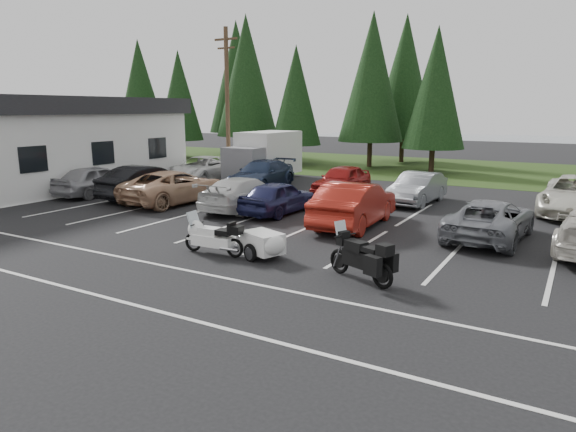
# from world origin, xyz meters

# --- Properties ---
(ground) EXTENTS (120.00, 120.00, 0.00)m
(ground) POSITION_xyz_m (0.00, 0.00, 0.00)
(ground) COLOR black
(ground) RESTS_ON ground
(grass_strip) EXTENTS (80.00, 16.00, 0.01)m
(grass_strip) POSITION_xyz_m (0.00, 24.00, 0.01)
(grass_strip) COLOR #213812
(grass_strip) RESTS_ON ground
(lake_water) EXTENTS (70.00, 50.00, 0.02)m
(lake_water) POSITION_xyz_m (4.00, 55.00, 0.00)
(lake_water) COLOR slate
(lake_water) RESTS_ON ground
(building) EXTENTS (10.60, 15.60, 4.90)m
(building) POSITION_xyz_m (-18.00, 4.00, 2.45)
(building) COLOR white
(building) RESTS_ON ground
(utility_pole) EXTENTS (1.60, 0.26, 9.00)m
(utility_pole) POSITION_xyz_m (-10.00, 12.00, 4.70)
(utility_pole) COLOR #473321
(utility_pole) RESTS_ON ground
(box_truck) EXTENTS (2.40, 5.60, 2.90)m
(box_truck) POSITION_xyz_m (-8.00, 12.50, 1.45)
(box_truck) COLOR silver
(box_truck) RESTS_ON ground
(stall_markings) EXTENTS (32.00, 16.00, 0.01)m
(stall_markings) POSITION_xyz_m (0.00, 2.00, 0.00)
(stall_markings) COLOR silver
(stall_markings) RESTS_ON ground
(conifer_0) EXTENTS (4.58, 4.58, 10.66)m
(conifer_0) POSITION_xyz_m (-28.00, 22.50, 6.23)
(conifer_0) COLOR #332316
(conifer_0) RESTS_ON ground
(conifer_1) EXTENTS (3.96, 3.96, 9.22)m
(conifer_1) POSITION_xyz_m (-22.00, 21.20, 5.39)
(conifer_1) COLOR #332316
(conifer_1) RESTS_ON ground
(conifer_2) EXTENTS (5.10, 5.10, 11.89)m
(conifer_2) POSITION_xyz_m (-16.00, 22.80, 6.95)
(conifer_2) COLOR #332316
(conifer_2) RESTS_ON ground
(conifer_3) EXTENTS (3.87, 3.87, 9.02)m
(conifer_3) POSITION_xyz_m (-10.50, 21.40, 5.27)
(conifer_3) COLOR #332316
(conifer_3) RESTS_ON ground
(conifer_4) EXTENTS (4.80, 4.80, 11.17)m
(conifer_4) POSITION_xyz_m (-5.00, 22.90, 6.53)
(conifer_4) COLOR #332316
(conifer_4) RESTS_ON ground
(conifer_5) EXTENTS (4.14, 4.14, 9.63)m
(conifer_5) POSITION_xyz_m (0.00, 21.60, 5.63)
(conifer_5) COLOR #332316
(conifer_5) RESTS_ON ground
(conifer_back_a) EXTENTS (5.28, 5.28, 12.30)m
(conifer_back_a) POSITION_xyz_m (-20.00, 27.00, 7.19)
(conifer_back_a) COLOR #332316
(conifer_back_a) RESTS_ON ground
(conifer_back_b) EXTENTS (4.97, 4.97, 11.58)m
(conifer_back_b) POSITION_xyz_m (-4.00, 27.50, 6.77)
(conifer_back_b) COLOR #332316
(conifer_back_b) RESTS_ON ground
(car_near_0) EXTENTS (1.95, 4.55, 1.53)m
(car_near_0) POSITION_xyz_m (-12.08, 3.71, 0.77)
(car_near_0) COLOR #9B9A9F
(car_near_0) RESTS_ON ground
(car_near_1) EXTENTS (1.91, 4.97, 1.62)m
(car_near_1) POSITION_xyz_m (-9.19, 4.27, 0.81)
(car_near_1) COLOR black
(car_near_1) RESTS_ON ground
(car_near_2) EXTENTS (2.86, 5.56, 1.50)m
(car_near_2) POSITION_xyz_m (-7.23, 4.11, 0.75)
(car_near_2) COLOR tan
(car_near_2) RESTS_ON ground
(car_near_3) EXTENTS (2.03, 4.90, 1.42)m
(car_near_3) POSITION_xyz_m (-3.49, 4.32, 0.71)
(car_near_3) COLOR silver
(car_near_3) RESTS_ON ground
(car_near_4) EXTENTS (1.81, 4.13, 1.38)m
(car_near_4) POSITION_xyz_m (-1.77, 4.32, 0.69)
(car_near_4) COLOR #1B1E45
(car_near_4) RESTS_ON ground
(car_near_5) EXTENTS (2.00, 5.10, 1.65)m
(car_near_5) POSITION_xyz_m (1.83, 3.77, 0.83)
(car_near_5) COLOR maroon
(car_near_5) RESTS_ON ground
(car_near_6) EXTENTS (2.52, 4.95, 1.34)m
(car_near_6) POSITION_xyz_m (6.52, 4.19, 0.67)
(car_near_6) COLOR slate
(car_near_6) RESTS_ON ground
(car_far_0) EXTENTS (2.99, 5.58, 1.49)m
(car_far_0) POSITION_xyz_m (-10.79, 10.33, 0.75)
(car_far_0) COLOR white
(car_far_0) RESTS_ON ground
(car_far_1) EXTENTS (2.55, 5.37, 1.51)m
(car_far_1) POSITION_xyz_m (-6.19, 9.84, 0.76)
(car_far_1) COLOR #18243C
(car_far_1) RESTS_ON ground
(car_far_2) EXTENTS (1.79, 4.39, 1.49)m
(car_far_2) POSITION_xyz_m (-1.50, 10.06, 0.75)
(car_far_2) COLOR maroon
(car_far_2) RESTS_ON ground
(car_far_3) EXTENTS (1.75, 4.39, 1.42)m
(car_far_3) POSITION_xyz_m (2.53, 9.53, 0.71)
(car_far_3) COLOR slate
(car_far_3) RESTS_ON ground
(touring_motorcycle) EXTENTS (2.33, 0.82, 1.27)m
(touring_motorcycle) POSITION_xyz_m (-0.31, -1.89, 0.64)
(touring_motorcycle) COLOR white
(touring_motorcycle) RESTS_ON ground
(cargo_trailer) EXTENTS (1.95, 1.51, 0.79)m
(cargo_trailer) POSITION_xyz_m (1.19, -1.49, 0.40)
(cargo_trailer) COLOR silver
(cargo_trailer) RESTS_ON ground
(adventure_motorcycle) EXTENTS (2.53, 1.69, 1.46)m
(adventure_motorcycle) POSITION_xyz_m (4.40, -1.93, 0.73)
(adventure_motorcycle) COLOR black
(adventure_motorcycle) RESTS_ON ground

